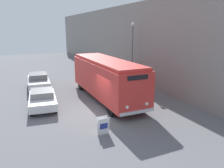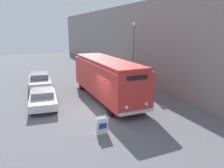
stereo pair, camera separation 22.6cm
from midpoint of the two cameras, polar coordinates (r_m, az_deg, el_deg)
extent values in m
plane|color=slate|center=(15.67, -4.41, -7.32)|extent=(80.00, 80.00, 0.00)
cube|color=gray|center=(26.74, 2.89, 10.96)|extent=(0.30, 60.00, 8.41)
cylinder|color=black|center=(14.83, -0.61, -6.56)|extent=(0.28, 0.96, 0.96)
cylinder|color=black|center=(15.84, 7.02, -5.28)|extent=(0.28, 0.96, 0.96)
cylinder|color=black|center=(21.28, -8.46, -0.22)|extent=(0.28, 0.96, 0.96)
cylinder|color=black|center=(21.99, -2.72, 0.40)|extent=(0.28, 0.96, 0.96)
cube|color=red|center=(18.04, -1.91, 1.57)|extent=(2.61, 9.96, 2.61)
cube|color=red|center=(17.78, -1.95, 6.06)|extent=(2.40, 9.56, 0.24)
cube|color=silver|center=(14.07, 6.13, -7.30)|extent=(2.48, 0.12, 0.20)
sphere|color=white|center=(13.61, 3.50, -6.07)|extent=(0.22, 0.22, 0.22)
sphere|color=white|center=(14.31, 8.61, -5.18)|extent=(0.22, 0.22, 0.22)
cube|color=black|center=(13.44, 6.30, 1.67)|extent=(1.44, 0.06, 0.28)
cube|color=gray|center=(12.59, -2.84, -12.95)|extent=(0.59, 0.22, 0.01)
cube|color=white|center=(12.29, -2.71, -11.04)|extent=(0.66, 0.20, 1.02)
cube|color=white|center=(12.44, -3.02, -10.71)|extent=(0.66, 0.20, 1.02)
cube|color=navy|center=(12.26, -2.68, -10.96)|extent=(0.46, 0.07, 0.36)
cylinder|color=#595E60|center=(23.18, 5.01, 7.47)|extent=(0.12, 0.12, 6.05)
sphere|color=silver|center=(23.02, 5.19, 15.24)|extent=(0.36, 0.36, 0.36)
cylinder|color=black|center=(15.94, -20.79, -6.67)|extent=(0.22, 0.62, 0.62)
cylinder|color=black|center=(15.93, -14.98, -6.22)|extent=(0.22, 0.62, 0.62)
cylinder|color=black|center=(18.61, -20.54, -3.67)|extent=(0.22, 0.62, 0.62)
cylinder|color=black|center=(18.60, -15.58, -3.28)|extent=(0.22, 0.62, 0.62)
cube|color=silver|center=(17.16, -18.05, -3.98)|extent=(2.30, 4.38, 0.55)
cube|color=gray|center=(17.12, -18.18, -2.28)|extent=(1.78, 2.05, 0.45)
cylinder|color=black|center=(21.05, -20.89, -1.68)|extent=(0.22, 0.62, 0.62)
cylinder|color=black|center=(21.09, -16.41, -1.28)|extent=(0.22, 0.62, 0.62)
cylinder|color=black|center=(24.26, -20.94, 0.36)|extent=(0.22, 0.62, 0.62)
cylinder|color=black|center=(24.30, -17.06, 0.70)|extent=(0.22, 0.62, 0.62)
cube|color=#B7B7BC|center=(22.57, -18.91, 0.44)|extent=(2.22, 4.83, 0.69)
cube|color=slate|center=(22.56, -19.04, 2.00)|extent=(1.76, 2.23, 0.52)
camera|label=1|loc=(0.11, -90.42, -0.11)|focal=35.00mm
camera|label=2|loc=(0.11, 89.58, 0.11)|focal=35.00mm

